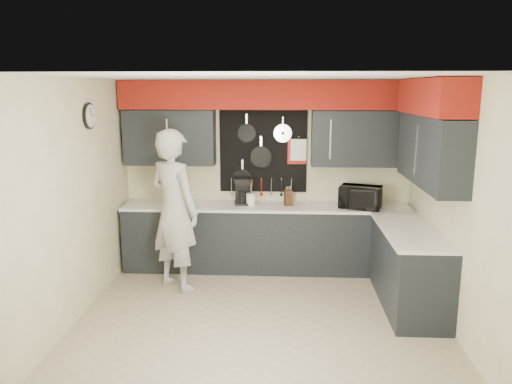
# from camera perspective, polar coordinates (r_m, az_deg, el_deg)

# --- Properties ---
(ground) EXTENTS (4.00, 4.00, 0.00)m
(ground) POSITION_cam_1_polar(r_m,az_deg,el_deg) (5.77, 0.57, -13.77)
(ground) COLOR tan
(ground) RESTS_ON ground
(back_wall_assembly) EXTENTS (4.00, 0.36, 2.60)m
(back_wall_assembly) POSITION_cam_1_polar(r_m,az_deg,el_deg) (6.82, 1.30, 7.75)
(back_wall_assembly) COLOR beige
(back_wall_assembly) RESTS_ON ground
(right_wall_assembly) EXTENTS (0.36, 3.50, 2.60)m
(right_wall_assembly) POSITION_cam_1_polar(r_m,az_deg,el_deg) (5.72, 19.70, 5.62)
(right_wall_assembly) COLOR beige
(right_wall_assembly) RESTS_ON ground
(left_wall_assembly) EXTENTS (0.05, 3.50, 2.60)m
(left_wall_assembly) POSITION_cam_1_polar(r_m,az_deg,el_deg) (5.79, -19.52, -0.41)
(left_wall_assembly) COLOR beige
(left_wall_assembly) RESTS_ON ground
(base_cabinets) EXTENTS (3.95, 2.20, 0.92)m
(base_cabinets) POSITION_cam_1_polar(r_m,az_deg,el_deg) (6.65, 5.27, -6.04)
(base_cabinets) COLOR black
(base_cabinets) RESTS_ON ground
(microwave) EXTENTS (0.62, 0.51, 0.29)m
(microwave) POSITION_cam_1_polar(r_m,az_deg,el_deg) (6.78, 11.83, -0.58)
(microwave) COLOR black
(microwave) RESTS_ON base_cabinets
(knife_block) EXTENTS (0.12, 0.12, 0.21)m
(knife_block) POSITION_cam_1_polar(r_m,az_deg,el_deg) (6.79, 3.71, -0.67)
(knife_block) COLOR #321910
(knife_block) RESTS_ON base_cabinets
(utensil_crock) EXTENTS (0.13, 0.13, 0.17)m
(utensil_crock) POSITION_cam_1_polar(r_m,az_deg,el_deg) (6.80, -0.59, -0.84)
(utensil_crock) COLOR white
(utensil_crock) RESTS_ON base_cabinets
(coffee_maker) EXTENTS (0.23, 0.27, 0.37)m
(coffee_maker) POSITION_cam_1_polar(r_m,az_deg,el_deg) (6.87, -1.60, 0.19)
(coffee_maker) COLOR black
(coffee_maker) RESTS_ON base_cabinets
(person) EXTENTS (0.88, 0.82, 2.02)m
(person) POSITION_cam_1_polar(r_m,az_deg,el_deg) (6.25, -9.30, -2.09)
(person) COLOR #B3B3B0
(person) RESTS_ON ground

